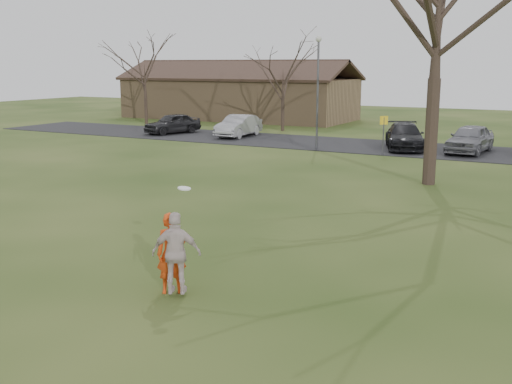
{
  "coord_description": "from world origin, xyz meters",
  "views": [
    {
      "loc": [
        7.31,
        -9.65,
        4.73
      ],
      "look_at": [
        0.0,
        4.0,
        1.5
      ],
      "focal_mm": 43.01,
      "sensor_mm": 36.0,
      "label": 1
    }
  ],
  "objects_px": {
    "car_1": "(238,126)",
    "car_3": "(405,136)",
    "player_defender": "(172,253)",
    "car_0": "(172,123)",
    "catching_play": "(177,253)",
    "car_4": "(470,139)",
    "building": "(238,97)",
    "lamp_post": "(318,78)",
    "big_tree": "(439,3)"
  },
  "relations": [
    {
      "from": "car_0",
      "to": "car_3",
      "type": "relative_size",
      "value": 0.83
    },
    {
      "from": "building",
      "to": "lamp_post",
      "type": "xyz_separation_m",
      "value": [
        14.0,
        -15.5,
        2.04
      ]
    },
    {
      "from": "player_defender",
      "to": "catching_play",
      "type": "xyz_separation_m",
      "value": [
        0.25,
        -0.17,
        0.09
      ]
    },
    {
      "from": "big_tree",
      "to": "car_4",
      "type": "bearing_deg",
      "value": 90.32
    },
    {
      "from": "player_defender",
      "to": "big_tree",
      "type": "xyz_separation_m",
      "value": [
        2.04,
        14.66,
        6.14
      ]
    },
    {
      "from": "catching_play",
      "to": "car_3",
      "type": "bearing_deg",
      "value": 94.14
    },
    {
      "from": "big_tree",
      "to": "catching_play",
      "type": "bearing_deg",
      "value": -96.9
    },
    {
      "from": "player_defender",
      "to": "car_0",
      "type": "bearing_deg",
      "value": 90.34
    },
    {
      "from": "car_0",
      "to": "car_1",
      "type": "distance_m",
      "value": 5.0
    },
    {
      "from": "building",
      "to": "big_tree",
      "type": "distance_m",
      "value": 32.23
    },
    {
      "from": "car_0",
      "to": "car_4",
      "type": "distance_m",
      "value": 19.78
    },
    {
      "from": "player_defender",
      "to": "building",
      "type": "distance_m",
      "value": 42.64
    },
    {
      "from": "car_4",
      "to": "lamp_post",
      "type": "distance_m",
      "value": 8.88
    },
    {
      "from": "car_1",
      "to": "player_defender",
      "type": "bearing_deg",
      "value": -65.53
    },
    {
      "from": "car_0",
      "to": "lamp_post",
      "type": "height_order",
      "value": "lamp_post"
    },
    {
      "from": "car_3",
      "to": "car_4",
      "type": "relative_size",
      "value": 1.1
    },
    {
      "from": "car_3",
      "to": "building",
      "type": "height_order",
      "value": "building"
    },
    {
      "from": "car_0",
      "to": "lamp_post",
      "type": "distance_m",
      "value": 12.53
    },
    {
      "from": "car_4",
      "to": "catching_play",
      "type": "xyz_separation_m",
      "value": [
        -1.74,
        -24.72,
        0.15
      ]
    },
    {
      "from": "lamp_post",
      "to": "catching_play",
      "type": "bearing_deg",
      "value": -74.47
    },
    {
      "from": "car_4",
      "to": "car_0",
      "type": "bearing_deg",
      "value": -174.79
    },
    {
      "from": "car_0",
      "to": "car_1",
      "type": "height_order",
      "value": "car_1"
    },
    {
      "from": "player_defender",
      "to": "car_3",
      "type": "bearing_deg",
      "value": 58.16
    },
    {
      "from": "building",
      "to": "big_tree",
      "type": "xyz_separation_m",
      "value": [
        22.0,
        -23.0,
        5.07
      ]
    },
    {
      "from": "player_defender",
      "to": "car_4",
      "type": "relative_size",
      "value": 0.38
    },
    {
      "from": "car_1",
      "to": "building",
      "type": "relative_size",
      "value": 0.21
    },
    {
      "from": "car_3",
      "to": "big_tree",
      "type": "xyz_separation_m",
      "value": [
        3.57,
        -9.75,
        6.25
      ]
    },
    {
      "from": "car_0",
      "to": "big_tree",
      "type": "xyz_separation_m",
      "value": [
        19.83,
        -10.04,
        6.27
      ]
    },
    {
      "from": "car_3",
      "to": "lamp_post",
      "type": "bearing_deg",
      "value": -172.32
    },
    {
      "from": "car_3",
      "to": "catching_play",
      "type": "bearing_deg",
      "value": -105.14
    },
    {
      "from": "catching_play",
      "to": "big_tree",
      "type": "xyz_separation_m",
      "value": [
        1.8,
        14.83,
        6.05
      ]
    },
    {
      "from": "lamp_post",
      "to": "big_tree",
      "type": "relative_size",
      "value": 0.45
    },
    {
      "from": "car_3",
      "to": "big_tree",
      "type": "height_order",
      "value": "big_tree"
    },
    {
      "from": "car_3",
      "to": "building",
      "type": "distance_m",
      "value": 22.73
    },
    {
      "from": "player_defender",
      "to": "car_4",
      "type": "xyz_separation_m",
      "value": [
        1.99,
        24.55,
        -0.06
      ]
    },
    {
      "from": "car_1",
      "to": "big_tree",
      "type": "height_order",
      "value": "big_tree"
    },
    {
      "from": "car_3",
      "to": "car_0",
      "type": "bearing_deg",
      "value": 159.71
    },
    {
      "from": "car_0",
      "to": "catching_play",
      "type": "height_order",
      "value": "catching_play"
    },
    {
      "from": "car_3",
      "to": "big_tree",
      "type": "relative_size",
      "value": 0.35
    },
    {
      "from": "player_defender",
      "to": "lamp_post",
      "type": "bearing_deg",
      "value": 69.62
    },
    {
      "from": "car_4",
      "to": "lamp_post",
      "type": "xyz_separation_m",
      "value": [
        -7.94,
        -2.39,
        3.17
      ]
    },
    {
      "from": "player_defender",
      "to": "big_tree",
      "type": "relative_size",
      "value": 0.12
    },
    {
      "from": "building",
      "to": "player_defender",
      "type": "bearing_deg",
      "value": -62.08
    },
    {
      "from": "car_1",
      "to": "catching_play",
      "type": "xyz_separation_m",
      "value": [
        13.06,
        -25.37,
        0.2
      ]
    },
    {
      "from": "car_4",
      "to": "building",
      "type": "xyz_separation_m",
      "value": [
        -21.94,
        13.11,
        1.13
      ]
    },
    {
      "from": "car_1",
      "to": "car_4",
      "type": "xyz_separation_m",
      "value": [
        14.8,
        -0.65,
        0.05
      ]
    },
    {
      "from": "car_1",
      "to": "car_3",
      "type": "distance_m",
      "value": 11.31
    },
    {
      "from": "big_tree",
      "to": "car_1",
      "type": "bearing_deg",
      "value": 144.63
    },
    {
      "from": "car_3",
      "to": "catching_play",
      "type": "relative_size",
      "value": 2.21
    },
    {
      "from": "car_1",
      "to": "catching_play",
      "type": "distance_m",
      "value": 28.54
    }
  ]
}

